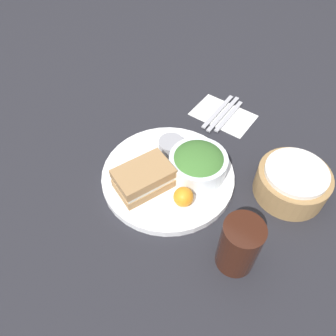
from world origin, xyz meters
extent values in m
plane|color=#232328|center=(0.00, 0.00, 0.00)|extent=(4.00, 4.00, 0.00)
cylinder|color=white|center=(0.00, 0.00, 0.01)|extent=(0.32, 0.32, 0.02)
cube|color=#A37A4C|center=(0.06, -0.02, 0.03)|extent=(0.15, 0.12, 0.02)
cube|color=silver|center=(0.06, -0.02, 0.05)|extent=(0.14, 0.12, 0.01)
cube|color=#A37A4C|center=(0.06, -0.02, 0.06)|extent=(0.15, 0.12, 0.02)
cylinder|color=white|center=(-0.05, 0.05, 0.04)|extent=(0.14, 0.14, 0.05)
ellipsoid|color=#3D702D|center=(-0.05, 0.05, 0.06)|extent=(0.13, 0.13, 0.05)
cylinder|color=#99999E|center=(-0.07, -0.04, 0.03)|extent=(0.06, 0.06, 0.03)
sphere|color=orange|center=(0.05, 0.08, 0.04)|extent=(0.05, 0.05, 0.05)
cylinder|color=#38190F|center=(0.09, 0.23, 0.07)|extent=(0.08, 0.08, 0.13)
cylinder|color=#997547|center=(-0.13, 0.26, 0.03)|extent=(0.17, 0.17, 0.07)
cylinder|color=white|center=(-0.13, 0.26, 0.07)|extent=(0.14, 0.14, 0.01)
cube|color=white|center=(-0.28, -0.01, 0.00)|extent=(0.11, 0.17, 0.00)
cube|color=#B2B2B7|center=(-0.28, -0.02, 0.01)|extent=(0.17, 0.02, 0.01)
cube|color=#B2B2B7|center=(-0.28, -0.01, 0.01)|extent=(0.18, 0.02, 0.01)
cube|color=#B2B2B7|center=(-0.28, 0.01, 0.01)|extent=(0.15, 0.01, 0.01)
camera|label=1|loc=(0.40, 0.29, 0.64)|focal=35.00mm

